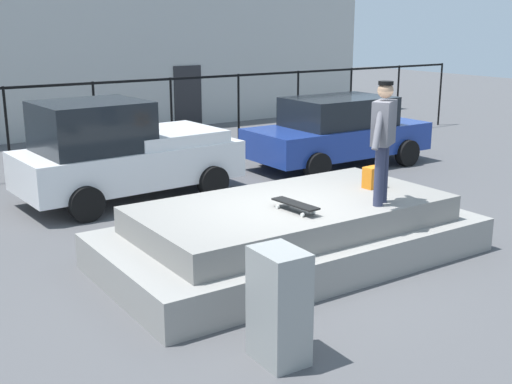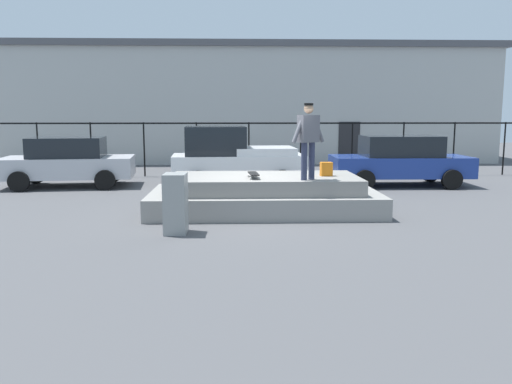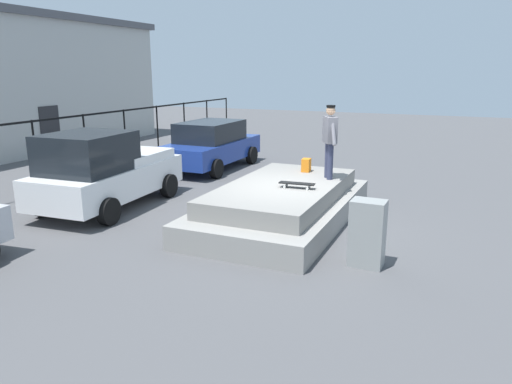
# 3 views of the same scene
# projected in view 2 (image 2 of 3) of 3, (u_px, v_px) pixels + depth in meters

# --- Properties ---
(ground_plane) EXTENTS (60.00, 60.00, 0.00)m
(ground_plane) POSITION_uv_depth(u_px,v_px,m) (256.00, 213.00, 12.88)
(ground_plane) COLOR #4C4C4F
(concrete_ledge) EXTENTS (5.57, 2.86, 0.89)m
(concrete_ledge) POSITION_uv_depth(u_px,v_px,m) (264.00, 195.00, 13.01)
(concrete_ledge) COLOR gray
(concrete_ledge) RESTS_ON ground_plane
(skateboarder) EXTENTS (0.84, 0.55, 1.75)m
(skateboarder) POSITION_uv_depth(u_px,v_px,m) (308.00, 135.00, 12.01)
(skateboarder) COLOR #2D334C
(skateboarder) RESTS_ON concrete_ledge
(skateboard) EXTENTS (0.27, 0.81, 0.12)m
(skateboard) POSITION_uv_depth(u_px,v_px,m) (253.00, 174.00, 12.48)
(skateboard) COLOR black
(skateboard) RESTS_ON concrete_ledge
(backpack) EXTENTS (0.29, 0.22, 0.34)m
(backpack) POSITION_uv_depth(u_px,v_px,m) (326.00, 169.00, 12.89)
(backpack) COLOR orange
(backpack) RESTS_ON concrete_ledge
(car_silver_sedan_near) EXTENTS (4.35, 2.54, 1.63)m
(car_silver_sedan_near) POSITION_uv_depth(u_px,v_px,m) (68.00, 161.00, 17.33)
(car_silver_sedan_near) COLOR #B7B7BC
(car_silver_sedan_near) RESTS_ON ground_plane
(car_white_pickup_mid) EXTENTS (4.40, 2.29, 1.98)m
(car_white_pickup_mid) POSITION_uv_depth(u_px,v_px,m) (234.00, 157.00, 17.34)
(car_white_pickup_mid) COLOR white
(car_white_pickup_mid) RESTS_ON ground_plane
(car_blue_sedan_far) EXTENTS (4.50, 2.16, 1.67)m
(car_blue_sedan_far) POSITION_uv_depth(u_px,v_px,m) (400.00, 160.00, 17.56)
(car_blue_sedan_far) COLOR navy
(car_blue_sedan_far) RESTS_ON ground_plane
(utility_box) EXTENTS (0.46, 0.61, 1.21)m
(utility_box) POSITION_uv_depth(u_px,v_px,m) (176.00, 204.00, 10.61)
(utility_box) COLOR gray
(utility_box) RESTS_ON ground_plane
(fence_row) EXTENTS (24.06, 0.06, 2.06)m
(fence_row) POSITION_uv_depth(u_px,v_px,m) (249.00, 140.00, 20.22)
(fence_row) COLOR black
(fence_row) RESTS_ON ground_plane
(warehouse_building) EXTENTS (24.66, 6.83, 5.73)m
(warehouse_building) POSITION_uv_depth(u_px,v_px,m) (245.00, 104.00, 27.64)
(warehouse_building) COLOR #B2B2AD
(warehouse_building) RESTS_ON ground_plane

